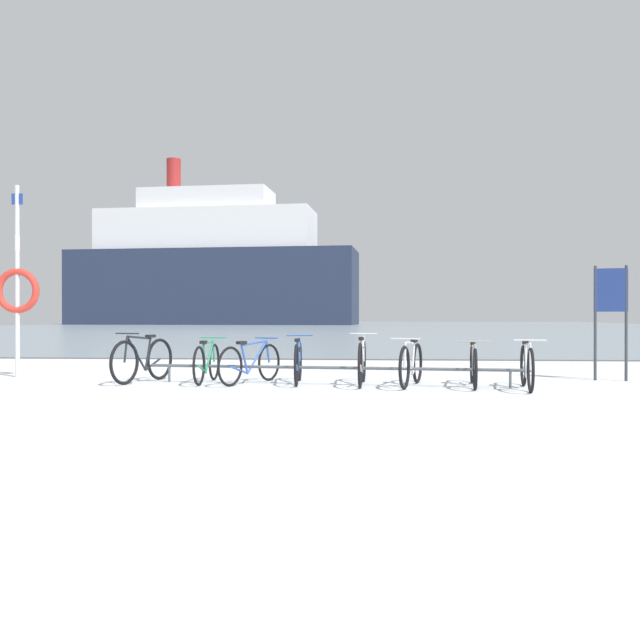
{
  "coord_description": "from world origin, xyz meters",
  "views": [
    {
      "loc": [
        1.96,
        -7.47,
        1.12
      ],
      "look_at": [
        0.99,
        6.23,
        1.04
      ],
      "focal_mm": 38.33,
      "sensor_mm": 36.0,
      "label": 1
    }
  ],
  "objects_px": {
    "bicycle_3": "(298,362)",
    "ferry_ship": "(212,268)",
    "bicycle_1": "(207,362)",
    "bicycle_4": "(362,362)",
    "info_sign": "(611,302)",
    "bicycle_6": "(474,365)",
    "rescue_post": "(17,287)",
    "bicycle_5": "(411,364)",
    "bicycle_7": "(527,366)",
    "bicycle_2": "(251,363)",
    "bicycle_0": "(143,360)"
  },
  "relations": [
    {
      "from": "bicycle_3",
      "to": "ferry_ship",
      "type": "distance_m",
      "value": 78.85
    },
    {
      "from": "bicycle_1",
      "to": "bicycle_4",
      "type": "relative_size",
      "value": 0.92
    },
    {
      "from": "bicycle_4",
      "to": "ferry_ship",
      "type": "xyz_separation_m",
      "value": [
        -20.1,
        76.38,
        6.89
      ]
    },
    {
      "from": "info_sign",
      "to": "bicycle_3",
      "type": "bearing_deg",
      "value": -170.68
    },
    {
      "from": "bicycle_6",
      "to": "rescue_post",
      "type": "distance_m",
      "value": 8.27
    },
    {
      "from": "bicycle_4",
      "to": "bicycle_5",
      "type": "xyz_separation_m",
      "value": [
        0.78,
        -0.16,
        -0.02
      ]
    },
    {
      "from": "bicycle_3",
      "to": "bicycle_6",
      "type": "bearing_deg",
      "value": -6.07
    },
    {
      "from": "bicycle_7",
      "to": "bicycle_6",
      "type": "bearing_deg",
      "value": 155.29
    },
    {
      "from": "bicycle_7",
      "to": "ferry_ship",
      "type": "bearing_deg",
      "value": 106.4
    },
    {
      "from": "bicycle_2",
      "to": "bicycle_0",
      "type": "bearing_deg",
      "value": 176.91
    },
    {
      "from": "bicycle_4",
      "to": "ferry_ship",
      "type": "bearing_deg",
      "value": 104.75
    },
    {
      "from": "bicycle_2",
      "to": "bicycle_6",
      "type": "bearing_deg",
      "value": -3.79
    },
    {
      "from": "bicycle_2",
      "to": "bicycle_5",
      "type": "distance_m",
      "value": 2.64
    },
    {
      "from": "bicycle_7",
      "to": "ferry_ship",
      "type": "relative_size",
      "value": 0.04
    },
    {
      "from": "bicycle_0",
      "to": "bicycle_5",
      "type": "height_order",
      "value": "bicycle_0"
    },
    {
      "from": "bicycle_5",
      "to": "ferry_ship",
      "type": "relative_size",
      "value": 0.04
    },
    {
      "from": "rescue_post",
      "to": "ferry_ship",
      "type": "bearing_deg",
      "value": 100.36
    },
    {
      "from": "bicycle_2",
      "to": "info_sign",
      "type": "distance_m",
      "value": 6.29
    },
    {
      "from": "bicycle_3",
      "to": "bicycle_5",
      "type": "xyz_separation_m",
      "value": [
        1.84,
        -0.33,
        -0.01
      ]
    },
    {
      "from": "bicycle_0",
      "to": "bicycle_7",
      "type": "xyz_separation_m",
      "value": [
        6.23,
        -0.69,
        -0.03
      ]
    },
    {
      "from": "ferry_ship",
      "to": "bicycle_3",
      "type": "bearing_deg",
      "value": -75.97
    },
    {
      "from": "bicycle_3",
      "to": "info_sign",
      "type": "bearing_deg",
      "value": 9.32
    },
    {
      "from": "bicycle_0",
      "to": "bicycle_6",
      "type": "height_order",
      "value": "bicycle_0"
    },
    {
      "from": "bicycle_1",
      "to": "bicycle_7",
      "type": "xyz_separation_m",
      "value": [
        5.11,
        -0.65,
        0.01
      ]
    },
    {
      "from": "bicycle_2",
      "to": "bicycle_4",
      "type": "height_order",
      "value": "bicycle_4"
    },
    {
      "from": "bicycle_4",
      "to": "bicycle_1",
      "type": "bearing_deg",
      "value": 176.26
    },
    {
      "from": "bicycle_1",
      "to": "bicycle_6",
      "type": "bearing_deg",
      "value": -3.94
    },
    {
      "from": "bicycle_5",
      "to": "bicycle_6",
      "type": "distance_m",
      "value": 0.98
    },
    {
      "from": "bicycle_3",
      "to": "info_sign",
      "type": "distance_m",
      "value": 5.51
    },
    {
      "from": "bicycle_6",
      "to": "bicycle_1",
      "type": "bearing_deg",
      "value": 176.06
    },
    {
      "from": "bicycle_4",
      "to": "info_sign",
      "type": "height_order",
      "value": "info_sign"
    },
    {
      "from": "bicycle_2",
      "to": "bicycle_7",
      "type": "height_order",
      "value": "bicycle_7"
    },
    {
      "from": "info_sign",
      "to": "ferry_ship",
      "type": "height_order",
      "value": "ferry_ship"
    },
    {
      "from": "bicycle_0",
      "to": "info_sign",
      "type": "height_order",
      "value": "info_sign"
    },
    {
      "from": "bicycle_1",
      "to": "bicycle_3",
      "type": "bearing_deg",
      "value": 0.01
    },
    {
      "from": "bicycle_6",
      "to": "bicycle_7",
      "type": "xyz_separation_m",
      "value": [
        0.75,
        -0.35,
        0.01
      ]
    },
    {
      "from": "bicycle_1",
      "to": "info_sign",
      "type": "xyz_separation_m",
      "value": [
        6.88,
        0.88,
        1.01
      ]
    },
    {
      "from": "ferry_ship",
      "to": "rescue_post",
      "type": "bearing_deg",
      "value": -79.64
    },
    {
      "from": "bicycle_0",
      "to": "bicycle_7",
      "type": "height_order",
      "value": "bicycle_0"
    },
    {
      "from": "rescue_post",
      "to": "bicycle_0",
      "type": "bearing_deg",
      "value": -17.0
    },
    {
      "from": "bicycle_4",
      "to": "bicycle_0",
      "type": "bearing_deg",
      "value": 176.77
    },
    {
      "from": "bicycle_4",
      "to": "bicycle_7",
      "type": "xyz_separation_m",
      "value": [
        2.52,
        -0.48,
        -0.03
      ]
    },
    {
      "from": "bicycle_4",
      "to": "bicycle_6",
      "type": "relative_size",
      "value": 1.02
    },
    {
      "from": "bicycle_0",
      "to": "bicycle_7",
      "type": "distance_m",
      "value": 6.26
    },
    {
      "from": "bicycle_5",
      "to": "rescue_post",
      "type": "height_order",
      "value": "rescue_post"
    },
    {
      "from": "bicycle_0",
      "to": "rescue_post",
      "type": "relative_size",
      "value": 0.47
    },
    {
      "from": "bicycle_4",
      "to": "bicycle_6",
      "type": "distance_m",
      "value": 1.77
    },
    {
      "from": "bicycle_2",
      "to": "bicycle_7",
      "type": "distance_m",
      "value": 4.4
    },
    {
      "from": "bicycle_5",
      "to": "info_sign",
      "type": "bearing_deg",
      "value": 18.96
    },
    {
      "from": "bicycle_2",
      "to": "rescue_post",
      "type": "bearing_deg",
      "value": 168.63
    }
  ]
}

